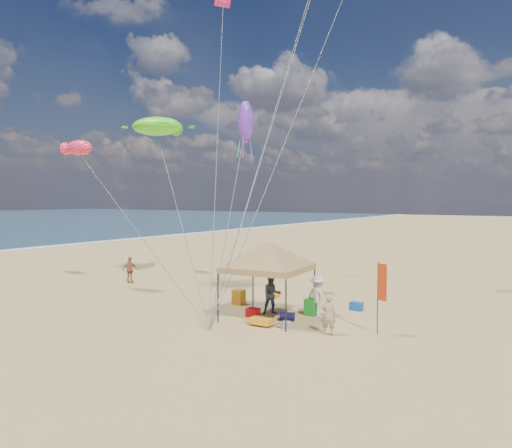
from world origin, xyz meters
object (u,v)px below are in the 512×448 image
(cooler_red, at_px, (253,312))
(person_near_a, at_px, (328,315))
(feather_flag, at_px, (381,286))
(beach_cart, at_px, (261,321))
(person_far_a, at_px, (130,270))
(person_near_c, at_px, (318,296))
(canopy_tent, at_px, (268,244))
(chair_green, at_px, (311,307))
(chair_yellow, at_px, (239,297))
(person_near_b, at_px, (272,295))
(cooler_blue, at_px, (356,306))

(cooler_red, relative_size, person_near_a, 0.35)
(feather_flag, bearing_deg, person_near_a, -148.26)
(beach_cart, distance_m, person_far_a, 12.64)
(beach_cart, xyz_separation_m, person_near_c, (1.14, 2.74, 0.67))
(canopy_tent, height_order, chair_green, canopy_tent)
(feather_flag, distance_m, cooler_red, 5.77)
(canopy_tent, height_order, chair_yellow, canopy_tent)
(chair_yellow, bearing_deg, person_near_a, -23.20)
(person_near_b, relative_size, person_near_c, 0.98)
(canopy_tent, bearing_deg, person_near_b, 109.38)
(chair_green, distance_m, person_near_c, 0.60)
(cooler_blue, relative_size, person_near_c, 0.31)
(cooler_red, relative_size, person_near_b, 0.31)
(feather_flag, relative_size, chair_yellow, 3.90)
(person_near_a, height_order, person_near_c, person_near_c)
(person_near_b, bearing_deg, cooler_blue, 1.75)
(chair_yellow, distance_m, person_near_c, 4.21)
(feather_flag, height_order, beach_cart, feather_flag)
(cooler_red, bearing_deg, canopy_tent, 7.11)
(cooler_red, bearing_deg, person_far_a, 164.48)
(person_near_c, bearing_deg, cooler_red, 54.85)
(cooler_blue, height_order, chair_yellow, chair_yellow)
(feather_flag, bearing_deg, person_far_a, 170.28)
(beach_cart, bearing_deg, person_near_a, 5.43)
(chair_yellow, xyz_separation_m, person_near_a, (5.81, -2.49, 0.42))
(chair_yellow, bearing_deg, feather_flag, -11.23)
(cooler_blue, bearing_deg, person_near_a, -81.74)
(canopy_tent, distance_m, person_near_c, 3.18)
(person_near_a, bearing_deg, beach_cart, -12.83)
(canopy_tent, xyz_separation_m, chair_green, (1.25, 1.57, -2.80))
(chair_green, height_order, person_near_c, person_near_c)
(chair_yellow, relative_size, person_near_a, 0.46)
(person_near_b, height_order, person_near_c, person_near_c)
(cooler_red, height_order, person_near_b, person_near_b)
(cooler_blue, bearing_deg, feather_flag, -55.86)
(person_near_c, bearing_deg, chair_yellow, 17.99)
(feather_flag, distance_m, chair_yellow, 7.74)
(feather_flag, xyz_separation_m, person_far_a, (-16.37, 2.80, -1.05))
(canopy_tent, bearing_deg, chair_yellow, 148.60)
(cooler_red, distance_m, beach_cart, 1.54)
(beach_cart, bearing_deg, feather_flag, 16.13)
(canopy_tent, bearing_deg, cooler_blue, 53.57)
(feather_flag, bearing_deg, cooler_red, -177.86)
(canopy_tent, distance_m, person_far_a, 12.13)
(cooler_red, height_order, person_near_a, person_near_a)
(canopy_tent, distance_m, feather_flag, 5.01)
(cooler_blue, relative_size, person_near_a, 0.35)
(chair_yellow, bearing_deg, person_far_a, 171.55)
(canopy_tent, xyz_separation_m, person_near_c, (1.55, 1.58, -2.27))
(person_near_c, xyz_separation_m, person_far_a, (-13.09, 1.34, -0.08))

